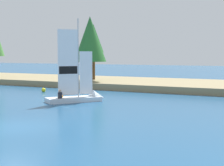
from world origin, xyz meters
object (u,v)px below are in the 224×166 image
(shoreline_tree_midleft, at_px, (94,39))
(sailboat, at_px, (84,96))
(channel_buoy, at_px, (44,90))
(shoreline_tree_centre, at_px, (90,39))

(shoreline_tree_midleft, height_order, sailboat, shoreline_tree_midleft)
(sailboat, bearing_deg, channel_buoy, 97.32)
(sailboat, distance_m, channel_buoy, 7.94)
(shoreline_tree_midleft, height_order, shoreline_tree_centre, shoreline_tree_centre)
(shoreline_tree_midleft, bearing_deg, shoreline_tree_centre, -67.84)
(sailboat, xyz_separation_m, channel_buoy, (-6.93, 3.86, -0.21))
(shoreline_tree_centre, height_order, sailboat, shoreline_tree_centre)
(shoreline_tree_midleft, relative_size, shoreline_tree_centre, 0.91)
(sailboat, relative_size, channel_buoy, 16.91)
(shoreline_tree_centre, distance_m, channel_buoy, 8.13)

